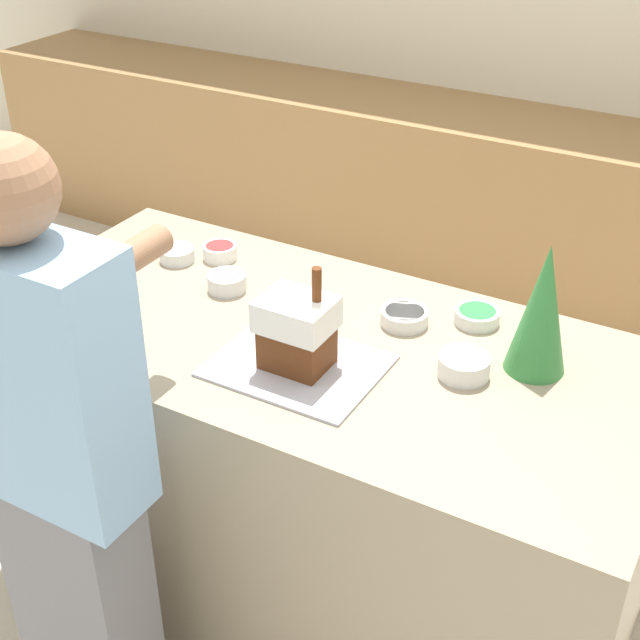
{
  "coord_description": "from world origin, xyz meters",
  "views": [
    {
      "loc": [
        0.99,
        -1.72,
        2.18
      ],
      "look_at": [
        0.01,
        0.0,
        0.98
      ],
      "focal_mm": 50.0,
      "sensor_mm": 36.0,
      "label": 1
    }
  ],
  "objects_px": {
    "candy_bowl_center_rear": "(294,303)",
    "candy_bowl_beside_tree": "(220,251)",
    "gingerbread_house": "(297,331)",
    "candy_bowl_front_corner": "(404,316)",
    "baking_tray": "(297,366)",
    "candy_bowl_far_left": "(177,254)",
    "candy_bowl_far_right": "(477,316)",
    "person": "(60,469)",
    "decorative_tree": "(542,309)",
    "candy_bowl_near_tray_left": "(227,281)",
    "candy_bowl_behind_tray": "(464,365)"
  },
  "relations": [
    {
      "from": "candy_bowl_center_rear",
      "to": "candy_bowl_beside_tree",
      "type": "relative_size",
      "value": 0.99
    },
    {
      "from": "gingerbread_house",
      "to": "candy_bowl_front_corner",
      "type": "relative_size",
      "value": 2.12
    },
    {
      "from": "baking_tray",
      "to": "candy_bowl_center_rear",
      "type": "relative_size",
      "value": 4.0
    },
    {
      "from": "candy_bowl_far_left",
      "to": "candy_bowl_beside_tree",
      "type": "height_order",
      "value": "candy_bowl_beside_tree"
    },
    {
      "from": "candy_bowl_far_left",
      "to": "candy_bowl_far_right",
      "type": "relative_size",
      "value": 0.87
    },
    {
      "from": "candy_bowl_center_rear",
      "to": "baking_tray",
      "type": "bearing_deg",
      "value": -57.09
    },
    {
      "from": "gingerbread_house",
      "to": "candy_bowl_center_rear",
      "type": "xyz_separation_m",
      "value": [
        -0.16,
        0.24,
        -0.09
      ]
    },
    {
      "from": "candy_bowl_far_right",
      "to": "person",
      "type": "bearing_deg",
      "value": -123.16
    },
    {
      "from": "candy_bowl_far_left",
      "to": "candy_bowl_far_right",
      "type": "xyz_separation_m",
      "value": [
        0.93,
        0.11,
        -0.0
      ]
    },
    {
      "from": "candy_bowl_front_corner",
      "to": "candy_bowl_center_rear",
      "type": "bearing_deg",
      "value": -164.4
    },
    {
      "from": "candy_bowl_far_right",
      "to": "person",
      "type": "height_order",
      "value": "person"
    },
    {
      "from": "baking_tray",
      "to": "gingerbread_house",
      "type": "relative_size",
      "value": 1.51
    },
    {
      "from": "decorative_tree",
      "to": "candy_bowl_far_left",
      "type": "bearing_deg",
      "value": 178.69
    },
    {
      "from": "candy_bowl_near_tray_left",
      "to": "candy_bowl_center_rear",
      "type": "height_order",
      "value": "candy_bowl_near_tray_left"
    },
    {
      "from": "person",
      "to": "candy_bowl_far_right",
      "type": "bearing_deg",
      "value": 56.84
    },
    {
      "from": "person",
      "to": "candy_bowl_center_rear",
      "type": "bearing_deg",
      "value": 78.5
    },
    {
      "from": "baking_tray",
      "to": "candy_bowl_front_corner",
      "type": "relative_size",
      "value": 3.2
    },
    {
      "from": "decorative_tree",
      "to": "candy_bowl_behind_tray",
      "type": "bearing_deg",
      "value": -140.49
    },
    {
      "from": "decorative_tree",
      "to": "person",
      "type": "height_order",
      "value": "person"
    },
    {
      "from": "gingerbread_house",
      "to": "candy_bowl_front_corner",
      "type": "height_order",
      "value": "gingerbread_house"
    },
    {
      "from": "candy_bowl_far_right",
      "to": "baking_tray",
      "type": "bearing_deg",
      "value": -126.23
    },
    {
      "from": "candy_bowl_far_left",
      "to": "candy_bowl_beside_tree",
      "type": "relative_size",
      "value": 1.03
    },
    {
      "from": "candy_bowl_behind_tray",
      "to": "candy_bowl_near_tray_left",
      "type": "bearing_deg",
      "value": 174.87
    },
    {
      "from": "person",
      "to": "candy_bowl_far_left",
      "type": "bearing_deg",
      "value": 110.0
    },
    {
      "from": "candy_bowl_front_corner",
      "to": "candy_bowl_center_rear",
      "type": "height_order",
      "value": "candy_bowl_front_corner"
    },
    {
      "from": "decorative_tree",
      "to": "candy_bowl_center_rear",
      "type": "distance_m",
      "value": 0.69
    },
    {
      "from": "candy_bowl_far_right",
      "to": "candy_bowl_center_rear",
      "type": "distance_m",
      "value": 0.5
    },
    {
      "from": "candy_bowl_far_left",
      "to": "candy_bowl_behind_tray",
      "type": "bearing_deg",
      "value": -8.17
    },
    {
      "from": "candy_bowl_beside_tree",
      "to": "candy_bowl_behind_tray",
      "type": "bearing_deg",
      "value": -13.89
    },
    {
      "from": "candy_bowl_beside_tree",
      "to": "gingerbread_house",
      "type": "bearing_deg",
      "value": -37.44
    },
    {
      "from": "candy_bowl_near_tray_left",
      "to": "candy_bowl_front_corner",
      "type": "bearing_deg",
      "value": 8.85
    },
    {
      "from": "decorative_tree",
      "to": "candy_bowl_front_corner",
      "type": "relative_size",
      "value": 2.65
    },
    {
      "from": "candy_bowl_center_rear",
      "to": "person",
      "type": "relative_size",
      "value": 0.06
    },
    {
      "from": "decorative_tree",
      "to": "candy_bowl_far_left",
      "type": "relative_size",
      "value": 3.21
    },
    {
      "from": "decorative_tree",
      "to": "candy_bowl_beside_tree",
      "type": "height_order",
      "value": "decorative_tree"
    },
    {
      "from": "decorative_tree",
      "to": "candy_bowl_behind_tray",
      "type": "height_order",
      "value": "decorative_tree"
    },
    {
      "from": "candy_bowl_behind_tray",
      "to": "candy_bowl_beside_tree",
      "type": "bearing_deg",
      "value": 166.11
    },
    {
      "from": "baking_tray",
      "to": "candy_bowl_center_rear",
      "type": "height_order",
      "value": "candy_bowl_center_rear"
    },
    {
      "from": "candy_bowl_center_rear",
      "to": "candy_bowl_far_left",
      "type": "bearing_deg",
      "value": 170.61
    },
    {
      "from": "candy_bowl_behind_tray",
      "to": "person",
      "type": "distance_m",
      "value": 0.99
    },
    {
      "from": "candy_bowl_behind_tray",
      "to": "candy_bowl_far_right",
      "type": "distance_m",
      "value": 0.26
    },
    {
      "from": "candy_bowl_center_rear",
      "to": "decorative_tree",
      "type": "bearing_deg",
      "value": 4.32
    },
    {
      "from": "gingerbread_house",
      "to": "candy_bowl_near_tray_left",
      "type": "relative_size",
      "value": 2.44
    },
    {
      "from": "candy_bowl_far_left",
      "to": "person",
      "type": "bearing_deg",
      "value": -70.0
    },
    {
      "from": "gingerbread_house",
      "to": "candy_bowl_far_right",
      "type": "xyz_separation_m",
      "value": [
        0.31,
        0.43,
        -0.09
      ]
    },
    {
      "from": "candy_bowl_behind_tray",
      "to": "candy_bowl_beside_tree",
      "type": "xyz_separation_m",
      "value": [
        -0.89,
        0.22,
        -0.01
      ]
    },
    {
      "from": "candy_bowl_far_right",
      "to": "candy_bowl_center_rear",
      "type": "relative_size",
      "value": 1.18
    },
    {
      "from": "candy_bowl_near_tray_left",
      "to": "person",
      "type": "height_order",
      "value": "person"
    },
    {
      "from": "candy_bowl_far_left",
      "to": "candy_bowl_front_corner",
      "type": "height_order",
      "value": "same"
    },
    {
      "from": "decorative_tree",
      "to": "candy_bowl_near_tray_left",
      "type": "bearing_deg",
      "value": -176.88
    }
  ]
}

